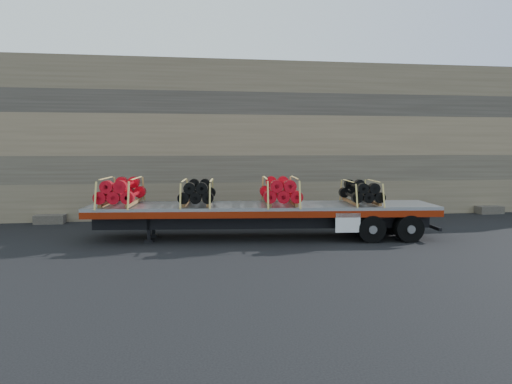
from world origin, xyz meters
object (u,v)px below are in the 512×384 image
bundle_midfront (198,193)px  bundle_rear (361,193)px  bundle_midrear (280,191)px  trailer (262,221)px  bundle_front (121,192)px

bundle_midfront → bundle_rear: 5.67m
bundle_midfront → bundle_midrear: bundle_midrear is taller
trailer → bundle_front: (-4.79, 0.53, 1.04)m
bundle_midfront → bundle_rear: (5.63, -0.63, -0.02)m
trailer → bundle_front: bundle_front is taller
bundle_midrear → bundle_rear: bearing=0.0°
trailer → bundle_front: 4.93m
bundle_midrear → bundle_rear: 2.84m
bundle_front → bundle_midrear: bearing=-0.0°
trailer → bundle_rear: bearing=-0.0°
bundle_midfront → bundle_midrear: (2.81, -0.31, 0.04)m
bundle_midrear → trailer: bearing=180.0°
bundle_midrear → bundle_rear: size_ratio=1.15×
bundle_midfront → trailer: bearing=0.0°
bundle_midrear → bundle_rear: (2.82, -0.31, -0.06)m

